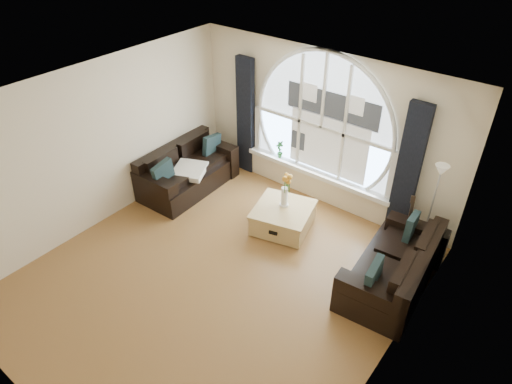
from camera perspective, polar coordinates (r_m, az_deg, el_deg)
name	(u,v)px	position (r m, az deg, el deg)	size (l,w,h in m)	color
ground	(219,278)	(6.85, -4.72, -10.65)	(5.00, 5.50, 0.01)	brown
ceiling	(207,109)	(5.29, -6.11, 10.36)	(5.00, 5.50, 0.01)	silver
wall_back	(323,129)	(7.88, 8.39, 7.86)	(5.00, 0.01, 2.70)	beige
wall_front	(12,344)	(4.93, -28.35, -16.43)	(5.00, 0.01, 2.70)	beige
wall_left	(97,147)	(7.67, -19.30, 5.38)	(0.01, 5.50, 2.70)	beige
wall_right	(393,292)	(5.00, 16.84, -11.96)	(0.01, 5.50, 2.70)	beige
attic_slope	(381,204)	(4.42, 15.48, -1.41)	(0.92, 5.50, 0.72)	silver
arched_window	(323,115)	(7.74, 8.44, 9.60)	(2.60, 0.06, 2.15)	silver
window_sill	(316,173)	(8.22, 7.54, 2.39)	(2.90, 0.22, 0.08)	white
window_frame	(322,115)	(7.71, 8.33, 9.53)	(2.76, 0.08, 2.15)	white
neighbor_house	(330,124)	(7.72, 9.27, 8.41)	(1.70, 0.02, 1.50)	silver
curtain_left	(246,117)	(8.69, -1.31, 9.42)	(0.35, 0.12, 2.30)	black
curtain_right	(408,173)	(7.34, 18.50, 2.33)	(0.35, 0.12, 2.30)	black
sofa_left	(188,170)	(8.54, -8.54, 2.80)	(0.92, 1.84, 0.82)	black
sofa_right	(394,265)	(6.73, 16.92, -8.72)	(0.91, 1.82, 0.81)	black
coffee_chest	(283,217)	(7.57, 3.40, -3.15)	(0.91, 0.91, 0.45)	tan
throw_blanket	(190,170)	(8.32, -8.33, 2.70)	(0.55, 0.55, 0.10)	silver
vase_flowers	(285,186)	(7.30, 3.65, 0.78)	(0.24, 0.24, 0.70)	white
floor_lamp	(430,212)	(7.20, 21.03, -2.31)	(0.24, 0.24, 1.60)	#B2B2B2
guitar	(410,221)	(7.37, 18.72, -3.49)	(0.36, 0.24, 1.06)	olive
potted_plant	(280,149)	(8.48, 3.01, 5.37)	(0.17, 0.12, 0.33)	#1E6023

